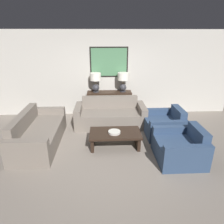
{
  "coord_description": "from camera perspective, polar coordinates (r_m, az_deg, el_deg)",
  "views": [
    {
      "loc": [
        -0.21,
        -3.83,
        2.51
      ],
      "look_at": [
        0.02,
        0.92,
        0.65
      ],
      "focal_mm": 32.0,
      "sensor_mm": 36.0,
      "label": 1
    }
  ],
  "objects": [
    {
      "name": "coffee_table",
      "position": [
        4.71,
        0.9,
        -6.86
      ],
      "size": [
        1.19,
        0.65,
        0.38
      ],
      "color": "black",
      "rests_on": "ground_plane"
    },
    {
      "name": "console_table",
      "position": [
        6.45,
        -0.74,
        2.33
      ],
      "size": [
        1.39,
        0.4,
        0.81
      ],
      "color": "#332319",
      "rests_on": "ground_plane"
    },
    {
      "name": "armchair_near_camera",
      "position": [
        4.51,
        18.89,
        -9.73
      ],
      "size": [
        0.93,
        0.99,
        0.73
      ],
      "color": "navy",
      "rests_on": "ground_plane"
    },
    {
      "name": "couch_by_back_wall",
      "position": [
        5.84,
        -0.49,
        -1.1
      ],
      "size": [
        2.01,
        0.89,
        0.78
      ],
      "color": "slate",
      "rests_on": "ground_plane"
    },
    {
      "name": "ground_plane",
      "position": [
        4.58,
        0.32,
        -11.84
      ],
      "size": [
        20.0,
        20.0,
        0.0
      ],
      "primitive_type": "plane",
      "color": "slate"
    },
    {
      "name": "back_wall",
      "position": [
        6.48,
        -0.87,
        10.88
      ],
      "size": [
        7.97,
        0.12,
        2.65
      ],
      "color": "beige",
      "rests_on": "ground_plane"
    },
    {
      "name": "couch_by_side",
      "position": [
        5.14,
        -20.29,
        -5.81
      ],
      "size": [
        0.89,
        2.01,
        0.78
      ],
      "color": "slate",
      "rests_on": "ground_plane"
    },
    {
      "name": "armchair_near_back_wall",
      "position": [
        5.46,
        14.73,
        -3.65
      ],
      "size": [
        0.93,
        0.99,
        0.73
      ],
      "color": "navy",
      "rests_on": "ground_plane"
    },
    {
      "name": "decorative_bowl",
      "position": [
        4.61,
        0.65,
        -5.77
      ],
      "size": [
        0.28,
        0.28,
        0.05
      ],
      "color": "beige",
      "rests_on": "coffee_table"
    },
    {
      "name": "table_lamp_left",
      "position": [
        6.24,
        -4.73,
        9.02
      ],
      "size": [
        0.34,
        0.34,
        0.6
      ],
      "color": "#333338",
      "rests_on": "console_table"
    },
    {
      "name": "table_lamp_right",
      "position": [
        6.27,
        3.16,
        9.11
      ],
      "size": [
        0.34,
        0.34,
        0.6
      ],
      "color": "#333338",
      "rests_on": "console_table"
    }
  ]
}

